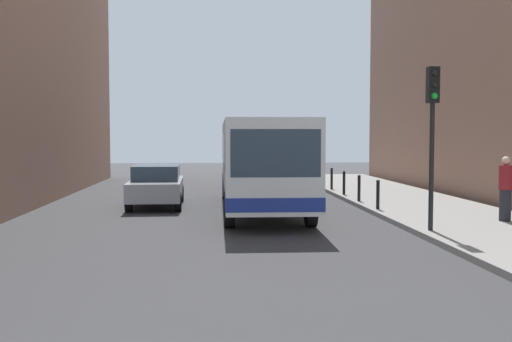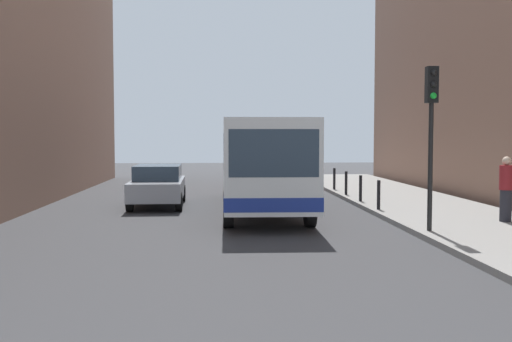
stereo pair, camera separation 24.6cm
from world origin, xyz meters
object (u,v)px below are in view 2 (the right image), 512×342
object	(u,v)px
bollard_farthest	(334,179)
bollard_mid	(361,188)
bus	(261,160)
car_beside_bus	(158,184)
bollard_far	(346,183)
pedestrian_near_signal	(506,189)
bollard_near	(379,195)
car_behind_bus	(255,172)
traffic_light	(431,117)

from	to	relation	value
bollard_farthest	bollard_mid	bearing A→B (deg)	-90.00
bus	car_beside_bus	bearing A→B (deg)	-19.57
bollard_far	pedestrian_near_signal	size ratio (longest dim) A/B	0.52
car_beside_bus	bollard_farthest	distance (m)	8.75
bollard_far	bollard_mid	bearing A→B (deg)	-90.00
bollard_mid	bollard_farthest	world-z (taller)	same
bus	bollard_near	distance (m)	4.12
bus	bollard_far	xyz separation A→B (m)	(3.73, 3.60, -1.10)
car_behind_bus	bollard_near	size ratio (longest dim) A/B	4.72
car_beside_bus	bollard_far	xyz separation A→B (m)	(7.36, 2.25, -0.16)
car_beside_bus	traffic_light	world-z (taller)	traffic_light
traffic_light	bollard_mid	size ratio (longest dim) A/B	4.32
pedestrian_near_signal	bollard_farthest	bearing A→B (deg)	63.43
car_beside_bus	bollard_mid	size ratio (longest dim) A/B	4.67
car_beside_bus	pedestrian_near_signal	distance (m)	11.64
car_beside_bus	traffic_light	bearing A→B (deg)	135.14
traffic_light	pedestrian_near_signal	distance (m)	3.64
bollard_near	traffic_light	bearing A→B (deg)	-88.71
car_behind_bus	traffic_light	xyz separation A→B (m)	(3.48, -14.86, 2.22)
bollard_mid	car_behind_bus	bearing A→B (deg)	113.12
bollard_farthest	pedestrian_near_signal	bearing A→B (deg)	-74.97
bus	car_behind_bus	bearing A→B (deg)	-91.31
car_beside_bus	car_behind_bus	bearing A→B (deg)	-118.38
bus	bollard_mid	bearing A→B (deg)	-162.36
bollard_far	pedestrian_near_signal	bearing A→B (deg)	-70.58
car_beside_bus	pedestrian_near_signal	world-z (taller)	pedestrian_near_signal
car_behind_bus	bus	bearing A→B (deg)	84.84
bollard_near	bollard_far	size ratio (longest dim) A/B	1.00
traffic_light	bollard_farthest	xyz separation A→B (m)	(-0.10, 11.89, -2.38)
bus	car_beside_bus	distance (m)	3.99
bollard_near	bollard_farthest	world-z (taller)	same
traffic_light	pedestrian_near_signal	world-z (taller)	traffic_light
bollard_near	bollard_mid	bearing A→B (deg)	90.00
car_behind_bus	bollard_far	world-z (taller)	car_behind_bus
pedestrian_near_signal	bollard_far	bearing A→B (deg)	67.82
bollard_farthest	car_behind_bus	bearing A→B (deg)	138.77
bollard_near	bollard_far	world-z (taller)	same
bollard_near	bollard_farthest	xyz separation A→B (m)	(0.00, 7.44, 0.00)
car_beside_bus	traffic_light	distance (m)	10.58
bus	bollard_near	world-z (taller)	bus
bollard_farthest	car_beside_bus	bearing A→B (deg)	-147.28
car_behind_bus	bollard_near	xyz separation A→B (m)	(3.38, -10.41, -0.16)
bollard_farthest	pedestrian_near_signal	xyz separation A→B (m)	(2.79, -10.40, 0.44)
bollard_mid	pedestrian_near_signal	world-z (taller)	pedestrian_near_signal
car_behind_bus	bollard_near	world-z (taller)	car_behind_bus
bollard_far	bollard_farthest	bearing A→B (deg)	90.00
car_behind_bus	bollard_far	distance (m)	6.41
car_beside_bus	bollard_farthest	xyz separation A→B (m)	(7.36, 4.73, -0.16)
bollard_farthest	pedestrian_near_signal	size ratio (longest dim) A/B	0.52
traffic_light	bollard_farthest	size ratio (longest dim) A/B	4.32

